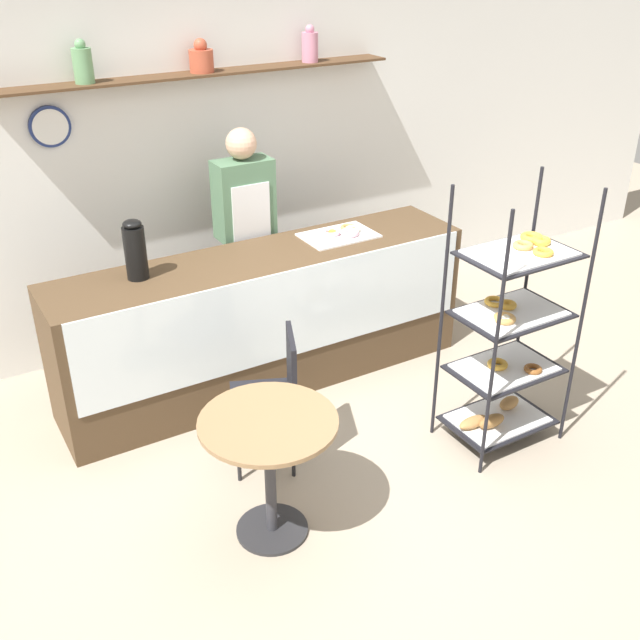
{
  "coord_description": "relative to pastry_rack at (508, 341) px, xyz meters",
  "views": [
    {
      "loc": [
        -2.02,
        -3.02,
        2.93
      ],
      "look_at": [
        0.0,
        0.41,
        0.83
      ],
      "focal_mm": 42.0,
      "sensor_mm": 36.0,
      "label": 1
    }
  ],
  "objects": [
    {
      "name": "pastry_rack",
      "position": [
        0.0,
        0.0,
        0.0
      ],
      "size": [
        0.7,
        0.49,
        1.67
      ],
      "color": "black",
      "rests_on": "ground_plane"
    },
    {
      "name": "back_wall",
      "position": [
        -0.97,
        2.36,
        0.66
      ],
      "size": [
        10.0,
        0.3,
        2.7
      ],
      "color": "white",
      "rests_on": "ground_plane"
    },
    {
      "name": "display_counter",
      "position": [
        -0.97,
        1.35,
        -0.21
      ],
      "size": [
        2.92,
        0.63,
        0.98
      ],
      "color": "#4C3823",
      "rests_on": "ground_plane"
    },
    {
      "name": "ground_plane",
      "position": [
        -0.97,
        0.19,
        -0.7
      ],
      "size": [
        14.0,
        14.0,
        0.0
      ],
      "primitive_type": "plane",
      "color": "gray"
    },
    {
      "name": "coffee_carafe",
      "position": [
        -1.8,
        1.42,
        0.47
      ],
      "size": [
        0.14,
        0.14,
        0.38
      ],
      "color": "black",
      "rests_on": "display_counter"
    },
    {
      "name": "cafe_table",
      "position": [
        -1.65,
        -0.04,
        -0.15
      ],
      "size": [
        0.72,
        0.72,
        0.74
      ],
      "color": "#262628",
      "rests_on": "ground_plane"
    },
    {
      "name": "cafe_chair",
      "position": [
        -1.33,
        0.49,
        -0.16
      ],
      "size": [
        0.5,
        0.5,
        0.88
      ],
      "rotation": [
        0.0,
        0.0,
        4.31
      ],
      "color": "black",
      "rests_on": "ground_plane"
    },
    {
      "name": "person_worker",
      "position": [
        -0.87,
        1.82,
        0.25
      ],
      "size": [
        0.41,
        0.23,
        1.72
      ],
      "color": "#282833",
      "rests_on": "ground_plane"
    },
    {
      "name": "donut_tray_counter",
      "position": [
        -0.33,
        1.39,
        0.3
      ],
      "size": [
        0.52,
        0.35,
        0.05
      ],
      "color": "white",
      "rests_on": "display_counter"
    }
  ]
}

